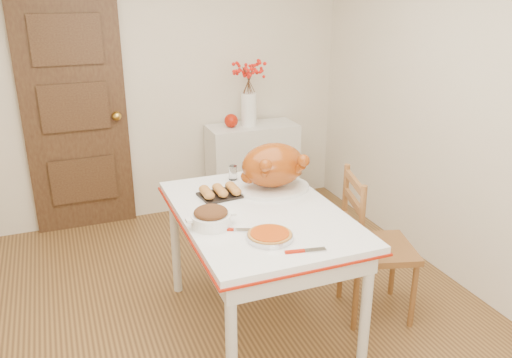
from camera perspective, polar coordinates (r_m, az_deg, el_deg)
name	(u,v)px	position (r m, az deg, el deg)	size (l,w,h in m)	color
floor	(231,332)	(3.46, -2.76, -16.34)	(3.50, 4.00, 0.00)	#4D311A
wall_back	(155,82)	(4.77, -10.94, 10.31)	(3.50, 0.00, 2.50)	beige
wall_right	(477,115)	(3.79, 22.94, 6.41)	(0.00, 4.00, 2.50)	beige
door_back	(75,114)	(4.71, -19.10, 6.68)	(0.85, 0.06, 2.06)	#311A12
sideboard	(252,167)	(5.00, -0.39, 1.26)	(0.83, 0.37, 0.83)	silver
kitchen_table	(259,270)	(3.28, 0.32, -9.95)	(0.93, 1.36, 0.82)	white
chair_oak	(379,245)	(3.48, 13.24, -7.05)	(0.44, 0.44, 0.99)	brown
berry_vase	(249,92)	(4.80, -0.80, 9.48)	(0.33, 0.33, 0.63)	white
apple	(231,121)	(4.80, -2.73, 6.37)	(0.13, 0.13, 0.13)	#A41705
turkey_platter	(273,168)	(3.34, 1.89, 1.24)	(0.48, 0.39, 0.30)	#953E04
pumpkin_pie	(270,235)	(2.75, 1.51, -6.12)	(0.24, 0.24, 0.05)	#B23B09
stuffing_dish	(211,217)	(2.89, -4.94, -4.16)	(0.28, 0.22, 0.11)	brown
rolls_tray	(220,192)	(3.28, -3.95, -1.37)	(0.25, 0.20, 0.07)	#C37E37
pie_server	(305,250)	(2.65, 5.42, -7.76)	(0.21, 0.06, 0.01)	silver
carving_knife	(240,230)	(2.85, -1.75, -5.53)	(0.25, 0.06, 0.01)	silver
drinking_glass	(233,173)	(3.55, -2.53, 0.69)	(0.06, 0.06, 0.10)	white
shaker_pair	(278,171)	(3.60, 2.36, 0.86)	(0.09, 0.03, 0.09)	white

